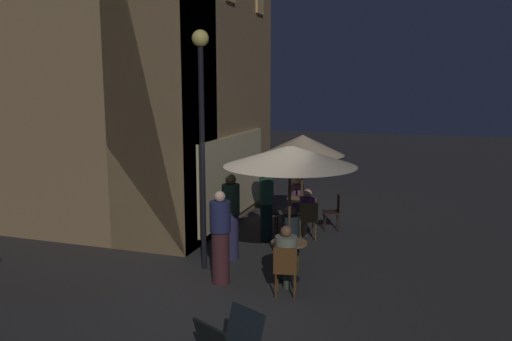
# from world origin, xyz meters

# --- Properties ---
(ground_plane) EXTENTS (60.00, 60.00, 0.00)m
(ground_plane) POSITION_xyz_m (0.00, 0.00, 0.00)
(ground_plane) COLOR #333130
(cafe_building) EXTENTS (6.12, 6.57, 8.17)m
(cafe_building) POSITION_xyz_m (3.45, 3.67, 4.08)
(cafe_building) COLOR #97764D
(cafe_building) RESTS_ON ground
(street_lamp_near_corner) EXTENTS (0.31, 0.31, 4.56)m
(street_lamp_near_corner) POSITION_xyz_m (1.01, 0.94, 3.07)
(street_lamp_near_corner) COLOR black
(street_lamp_near_corner) RESTS_ON ground
(cafe_table_0) EXTENTS (0.67, 0.67, 0.73)m
(cafe_table_0) POSITION_xyz_m (0.96, -0.79, 0.51)
(cafe_table_0) COLOR black
(cafe_table_0) RESTS_ON ground
(cafe_table_1) EXTENTS (0.73, 0.73, 0.78)m
(cafe_table_1) POSITION_xyz_m (4.26, -0.24, 0.57)
(cafe_table_1) COLOR black
(cafe_table_1) RESTS_ON ground
(patio_umbrella_0) EXTENTS (2.39, 2.39, 2.51)m
(patio_umbrella_0) POSITION_xyz_m (0.96, -0.79, 2.31)
(patio_umbrella_0) COLOR black
(patio_umbrella_0) RESTS_ON ground
(patio_umbrella_1) EXTENTS (2.03, 2.03, 2.37)m
(patio_umbrella_1) POSITION_xyz_m (4.26, -0.24, 2.11)
(patio_umbrella_1) COLOR black
(patio_umbrella_1) RESTS_ON ground
(cafe_chair_0) EXTENTS (0.46, 0.46, 0.90)m
(cafe_chair_0) POSITION_xyz_m (0.20, -0.92, 0.54)
(cafe_chair_0) COLOR #593617
(cafe_chair_0) RESTS_ON ground
(cafe_chair_1) EXTENTS (0.48, 0.48, 0.92)m
(cafe_chair_1) POSITION_xyz_m (1.73, -0.61, 0.54)
(cafe_chair_1) COLOR #4C4119
(cafe_chair_1) RESTS_ON ground
(cafe_chair_2) EXTENTS (0.54, 0.54, 0.94)m
(cafe_chair_2) POSITION_xyz_m (5.06, 0.09, 0.56)
(cafe_chair_2) COLOR brown
(cafe_chair_2) RESTS_ON ground
(cafe_chair_3) EXTENTS (0.57, 0.57, 0.86)m
(cafe_chair_3) POSITION_xyz_m (3.90, 0.57, 0.53)
(cafe_chair_3) COLOR black
(cafe_chair_3) RESTS_ON ground
(cafe_chair_4) EXTENTS (0.55, 0.55, 0.90)m
(cafe_chair_4) POSITION_xyz_m (3.47, -0.58, 0.55)
(cafe_chair_4) COLOR brown
(cafe_chair_4) RESTS_ON ground
(cafe_chair_5) EXTENTS (0.51, 0.51, 0.88)m
(cafe_chair_5) POSITION_xyz_m (4.50, -1.03, 0.53)
(cafe_chair_5) COLOR black
(cafe_chair_5) RESTS_ON ground
(patron_seated_0) EXTENTS (0.55, 0.44, 1.23)m
(patron_seated_0) POSITION_xyz_m (0.33, -0.90, 0.70)
(patron_seated_0) COLOR #364334
(patron_seated_0) RESTS_ON ground
(patron_seated_1) EXTENTS (0.55, 0.44, 1.23)m
(patron_seated_1) POSITION_xyz_m (1.60, -0.64, 0.70)
(patron_seated_1) COLOR navy
(patron_seated_1) RESTS_ON ground
(patron_seated_2) EXTENTS (0.55, 0.47, 1.21)m
(patron_seated_2) POSITION_xyz_m (4.92, 0.04, 0.69)
(patron_seated_2) COLOR #533964
(patron_seated_2) RESTS_ON ground
(patron_seated_3) EXTENTS (0.54, 0.46, 1.19)m
(patron_seated_3) POSITION_xyz_m (3.60, -0.52, 0.68)
(patron_seated_3) COLOR #7E735C
(patron_seated_3) RESTS_ON ground
(patron_standing_4) EXTENTS (0.38, 0.38, 1.71)m
(patron_standing_4) POSITION_xyz_m (0.42, 0.35, 0.85)
(patron_standing_4) COLOR #442124
(patron_standing_4) RESTS_ON ground
(patron_standing_5) EXTENTS (0.37, 0.37, 1.78)m
(patron_standing_5) POSITION_xyz_m (1.72, 0.65, 0.90)
(patron_standing_5) COLOR #292849
(patron_standing_5) RESTS_ON ground
(patron_standing_6) EXTENTS (0.33, 0.33, 1.69)m
(patron_standing_6) POSITION_xyz_m (3.11, 0.31, 0.86)
(patron_standing_6) COLOR black
(patron_standing_6) RESTS_ON ground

